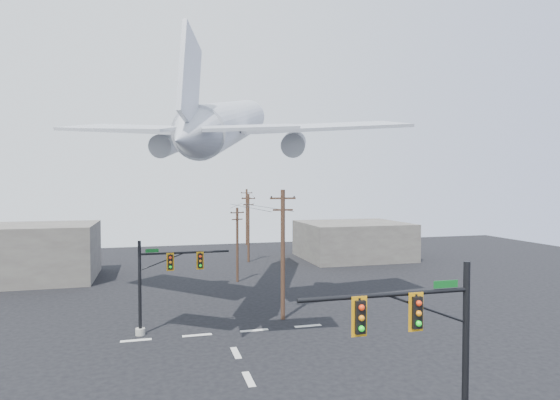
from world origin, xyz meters
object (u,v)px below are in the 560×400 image
object	(u,v)px
utility_pole_b	(237,243)
utility_pole_d	(247,216)
signal_mast_near	(433,355)
signal_mast_far	(160,284)
utility_pole_c	(248,226)
airliner	(230,124)
utility_pole_a	(283,252)

from	to	relation	value
utility_pole_b	utility_pole_d	xyz separation A→B (m)	(6.68, 29.02, 0.85)
signal_mast_near	utility_pole_b	distance (m)	33.56
signal_mast_far	signal_mast_near	bearing A→B (deg)	-61.79
utility_pole_c	airliner	bearing A→B (deg)	-107.85
signal_mast_far	utility_pole_b	size ratio (longest dim) A/B	0.83
utility_pole_c	airliner	distance (m)	24.23
signal_mast_near	utility_pole_c	distance (m)	45.60
signal_mast_near	utility_pole_a	distance (m)	19.12
signal_mast_near	utility_pole_a	bearing A→B (deg)	91.56
signal_mast_near	airliner	distance (m)	27.42
utility_pole_a	airliner	world-z (taller)	airliner
signal_mast_far	utility_pole_d	world-z (taller)	utility_pole_d
utility_pole_d	utility_pole_a	bearing A→B (deg)	-92.84
signal_mast_near	signal_mast_far	xyz separation A→B (m)	(-9.64, 17.97, -0.49)
utility_pole_b	airliner	bearing A→B (deg)	-122.41
utility_pole_d	utility_pole_b	bearing A→B (deg)	-98.35
utility_pole_b	utility_pole_c	bearing A→B (deg)	54.65
signal_mast_near	signal_mast_far	size ratio (longest dim) A/B	1.15
utility_pole_a	utility_pole_b	bearing A→B (deg)	97.73
signal_mast_far	utility_pole_c	size ratio (longest dim) A/B	0.72
signal_mast_near	utility_pole_a	xyz separation A→B (m)	(-0.52, 19.08, 1.21)
utility_pole_c	utility_pole_d	xyz separation A→B (m)	(3.08, 17.00, 0.23)
signal_mast_near	utility_pole_c	world-z (taller)	utility_pole_c
utility_pole_b	airliner	world-z (taller)	airliner
utility_pole_a	utility_pole_c	distance (m)	26.60
utility_pole_c	utility_pole_d	bearing A→B (deg)	77.27
utility_pole_b	airliner	size ratio (longest dim) A/B	0.25
utility_pole_a	signal_mast_far	bearing A→B (deg)	-169.28
utility_pole_b	utility_pole_a	bearing A→B (deg)	-104.77
utility_pole_d	airliner	distance (m)	40.35
utility_pole_d	airliner	size ratio (longest dim) A/B	0.30
signal_mast_near	utility_pole_b	world-z (taller)	utility_pole_b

